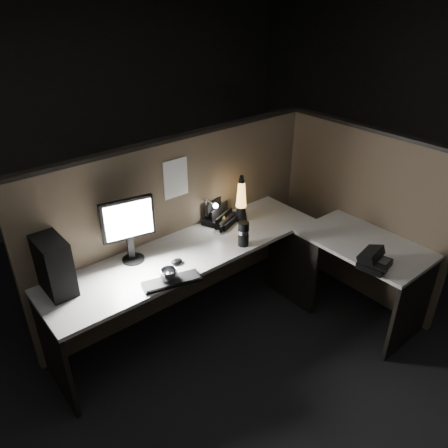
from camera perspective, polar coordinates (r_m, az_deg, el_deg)
floor at (r=3.57m, az=3.84°, el=-16.60°), size 6.00×6.00×0.00m
room_shell at (r=2.66m, az=4.99°, el=8.52°), size 6.00×6.00×6.00m
partition_back at (r=3.69m, az=-5.66°, el=-0.22°), size 2.66×0.06×1.50m
partition_right at (r=4.03m, az=17.18°, el=1.24°), size 0.06×1.66×1.50m
desk at (r=3.42m, az=3.47°, el=-6.07°), size 2.60×1.60×0.73m
pc_tower at (r=3.10m, az=-21.59°, el=-4.78°), size 0.17×0.38×0.39m
monitor at (r=3.19m, az=-12.38°, el=-0.03°), size 0.39×0.17×0.50m
keyboard at (r=3.06m, az=-6.86°, el=-7.45°), size 0.42×0.24×0.02m
mouse at (r=3.24m, az=-6.19°, el=-4.90°), size 0.09×0.06×0.03m
clip_lamp at (r=3.67m, az=-1.73°, el=1.77°), size 0.04×0.17×0.22m
organizer at (r=3.76m, az=-0.50°, el=0.99°), size 0.33×0.31×0.20m
lava_lamp at (r=3.73m, az=2.25°, el=2.89°), size 0.11×0.11×0.41m
travel_mug at (r=3.40m, az=2.56°, el=-1.30°), size 0.09×0.09×0.20m
steel_mug at (r=3.05m, az=-7.21°, el=-6.71°), size 0.16×0.16×0.10m
figurine at (r=3.71m, az=-0.28°, el=0.71°), size 0.06×0.06×0.06m
pinned_paper at (r=3.44m, az=-6.31°, el=5.93°), size 0.22×0.00×0.31m
desk_phone at (r=3.35m, az=18.89°, el=-4.50°), size 0.25×0.26×0.13m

